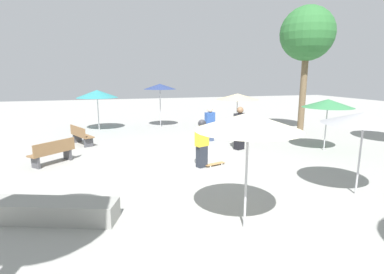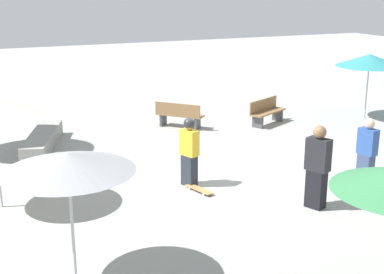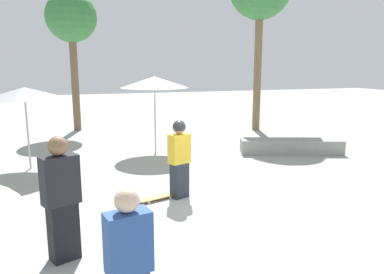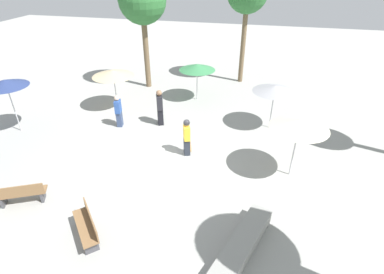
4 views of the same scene
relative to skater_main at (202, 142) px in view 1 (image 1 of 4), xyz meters
name	(u,v)px [view 1 (image 1 of 4)]	position (x,y,z in m)	size (l,w,h in m)	color
ground_plane	(176,161)	(-0.95, -0.70, -0.89)	(60.00, 60.00, 0.00)	#9E9E99
skater_main	(202,142)	(0.00, 0.00, 0.00)	(0.39, 0.50, 1.65)	#282D38
skateboard	(215,164)	(-0.04, 0.49, -0.83)	(0.42, 0.82, 0.07)	#B7844C
concrete_ledge	(44,211)	(2.71, -4.47, -0.66)	(1.67, 3.20, 0.45)	gray
bench_near	(81,135)	(-4.70, -4.19, -0.46)	(1.63, 1.10, 0.85)	#47474C
bench_far	(53,152)	(-1.79, -4.94, -0.46)	(1.41, 1.47, 0.85)	#47474C
shade_umbrella_cream	(248,121)	(4.21, -0.44, 1.33)	(2.09, 2.09, 2.40)	#B7B7BC
shade_umbrella_navy	(160,87)	(-8.33, 0.09, 1.54)	(1.92, 1.92, 2.59)	#B7B7BC
shade_umbrella_grey	(364,118)	(3.39, 3.20, 1.14)	(2.05, 2.05, 2.18)	#B7B7BC
shade_umbrella_green	(328,103)	(-0.82, 5.67, 1.07)	(2.04, 2.04, 2.13)	#B7B7BC
shade_umbrella_tan	(237,97)	(-4.86, 3.50, 1.12)	(2.20, 2.20, 2.16)	#B7B7BC
shade_umbrella_teal	(97,94)	(-8.33, -3.48, 1.17)	(2.29, 2.29, 2.28)	#B7B7BC
palm_tree_center_right	(307,35)	(-4.33, 7.02, 4.21)	(2.74, 2.74, 6.53)	brown
bystander_watching	(210,124)	(-3.84, 1.64, -0.08)	(0.33, 0.48, 1.62)	#38476B
bystander_far	(240,128)	(-1.94, 2.30, 0.01)	(0.44, 0.56, 1.81)	black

